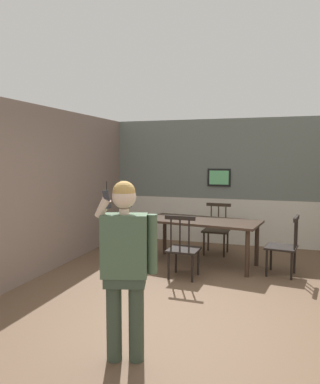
# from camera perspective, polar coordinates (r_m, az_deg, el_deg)

# --- Properties ---
(ground_plane) EXTENTS (8.10, 8.10, 0.00)m
(ground_plane) POSITION_cam_1_polar(r_m,az_deg,el_deg) (4.83, 4.78, -17.25)
(ground_plane) COLOR brown
(room_back_partition) EXTENTS (5.21, 0.17, 2.64)m
(room_back_partition) POSITION_cam_1_polar(r_m,az_deg,el_deg) (8.11, 10.77, 1.13)
(room_back_partition) COLOR slate
(room_back_partition) RESTS_ON ground_plane
(room_left_partition) EXTENTS (0.13, 7.36, 2.64)m
(room_left_partition) POSITION_cam_1_polar(r_m,az_deg,el_deg) (5.66, -21.75, -0.47)
(room_left_partition) COLOR gray
(room_left_partition) RESTS_ON ground_plane
(dining_table) EXTENTS (2.05, 1.16, 0.77)m
(dining_table) POSITION_cam_1_polar(r_m,az_deg,el_deg) (6.54, 6.32, -4.96)
(dining_table) COLOR #38281E
(dining_table) RESTS_ON ground_plane
(chair_near_window) EXTENTS (0.52, 0.52, 0.95)m
(chair_near_window) POSITION_cam_1_polar(r_m,az_deg,el_deg) (6.26, 18.16, -7.75)
(chair_near_window) COLOR black
(chair_near_window) RESTS_ON ground_plane
(chair_by_doorway) EXTENTS (0.49, 0.49, 0.95)m
(chair_by_doorway) POSITION_cam_1_polar(r_m,az_deg,el_deg) (7.35, 8.50, -5.56)
(chair_by_doorway) COLOR #2D2319
(chair_by_doorway) RESTS_ON ground_plane
(chair_at_table_head) EXTENTS (0.49, 0.49, 0.94)m
(chair_at_table_head) POSITION_cam_1_polar(r_m,az_deg,el_deg) (7.15, -4.03, -5.93)
(chair_at_table_head) COLOR #2D2319
(chair_at_table_head) RESTS_ON ground_plane
(chair_opposite_corner) EXTENTS (0.48, 0.48, 0.99)m
(chair_opposite_corner) POSITION_cam_1_polar(r_m,az_deg,el_deg) (5.83, 3.49, -8.43)
(chair_opposite_corner) COLOR black
(chair_opposite_corner) RESTS_ON ground_plane
(person_figure) EXTENTS (0.54, 0.33, 1.64)m
(person_figure) POSITION_cam_1_polar(r_m,az_deg,el_deg) (3.45, -5.23, -10.07)
(person_figure) COLOR #3A493A
(person_figure) RESTS_ON ground_plane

